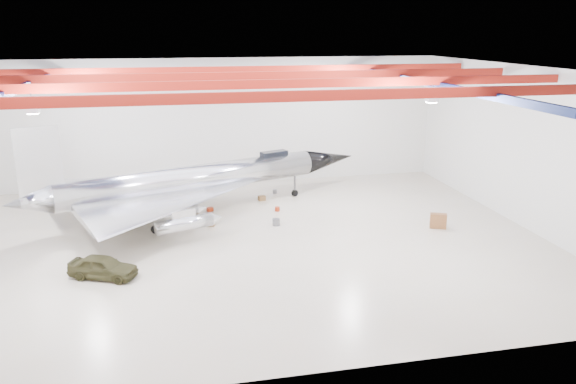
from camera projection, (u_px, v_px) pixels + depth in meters
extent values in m
plane|color=#C0B298|center=(237.00, 243.00, 36.39)|extent=(40.00, 40.00, 0.00)
plane|color=silver|center=(214.00, 122.00, 48.95)|extent=(40.00, 0.00, 40.00)
plane|color=silver|center=(522.00, 147.00, 38.83)|extent=(0.00, 30.00, 30.00)
plane|color=#0A0F38|center=(232.00, 70.00, 33.32)|extent=(40.00, 40.00, 0.00)
cube|color=maroon|center=(255.00, 97.00, 25.03)|extent=(39.50, 0.25, 0.50)
cube|color=maroon|center=(238.00, 85.00, 30.67)|extent=(39.50, 0.25, 0.50)
cube|color=maroon|center=(227.00, 76.00, 36.30)|extent=(39.50, 0.25, 0.50)
cube|color=maroon|center=(219.00, 70.00, 41.94)|extent=(39.50, 0.25, 0.50)
cube|color=#0B1644|center=(17.00, 89.00, 31.18)|extent=(0.25, 29.50, 0.40)
cube|color=#0B1644|center=(419.00, 81.00, 35.95)|extent=(0.25, 29.50, 0.40)
cube|color=silver|center=(33.00, 110.00, 26.06)|extent=(0.55, 0.55, 0.25)
cube|color=silver|center=(431.00, 99.00, 30.03)|extent=(0.55, 0.55, 0.25)
cube|color=silver|center=(73.00, 86.00, 37.33)|extent=(0.55, 0.55, 0.25)
cube|color=silver|center=(359.00, 80.00, 41.31)|extent=(0.55, 0.55, 0.25)
cylinder|color=silver|center=(194.00, 179.00, 41.27)|extent=(19.16, 8.50, 1.97)
cone|color=black|center=(329.00, 159.00, 47.47)|extent=(5.29, 3.51, 1.97)
cone|color=silver|center=(27.00, 202.00, 35.56)|extent=(3.44, 2.85, 1.97)
cube|color=silver|center=(39.00, 161.00, 35.34)|extent=(2.63, 1.04, 4.42)
cube|color=black|center=(274.00, 154.00, 44.45)|extent=(2.30, 1.47, 0.49)
cylinder|color=silver|center=(184.00, 224.00, 35.75)|extent=(3.81, 2.10, 0.88)
cylinder|color=silver|center=(171.00, 214.00, 37.75)|extent=(3.81, 2.10, 0.88)
cylinder|color=silver|center=(143.00, 193.00, 42.57)|extent=(3.81, 2.10, 0.88)
cylinder|color=silver|center=(133.00, 185.00, 44.57)|extent=(3.81, 2.10, 0.88)
cylinder|color=#59595B|center=(295.00, 186.00, 46.25)|extent=(0.18, 0.18, 1.77)
cylinder|color=black|center=(295.00, 193.00, 46.42)|extent=(0.59, 0.39, 0.55)
cylinder|color=#59595B|center=(155.00, 221.00, 37.79)|extent=(0.18, 0.18, 1.77)
cylinder|color=black|center=(155.00, 230.00, 37.96)|extent=(0.59, 0.39, 0.55)
cylinder|color=#59595B|center=(133.00, 203.00, 41.81)|extent=(0.18, 0.18, 1.77)
cylinder|color=black|center=(133.00, 210.00, 41.98)|extent=(0.59, 0.39, 0.55)
imported|color=#36341B|center=(103.00, 267.00, 31.07)|extent=(4.12, 2.92, 1.30)
cube|color=brown|center=(438.00, 221.00, 38.95)|extent=(1.25, 0.97, 1.03)
cube|color=olive|center=(190.00, 224.00, 39.22)|extent=(0.62, 0.54, 0.37)
cube|color=#A82D10|center=(210.00, 209.00, 42.64)|extent=(0.53, 0.49, 0.30)
cylinder|color=#59595B|center=(276.00, 222.00, 39.54)|extent=(0.61, 0.61, 0.48)
cube|color=olive|center=(262.00, 198.00, 45.34)|extent=(0.63, 0.55, 0.38)
cube|color=#59595B|center=(101.00, 216.00, 41.07)|extent=(0.43, 0.37, 0.27)
cylinder|color=#A82D10|center=(277.00, 209.00, 42.67)|extent=(0.48, 0.48, 0.33)
cube|color=olive|center=(211.00, 224.00, 39.44)|extent=(0.58, 0.52, 0.34)
cylinder|color=#59595B|center=(275.00, 191.00, 47.31)|extent=(0.42, 0.42, 0.31)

